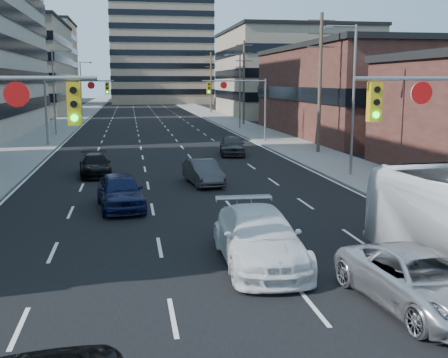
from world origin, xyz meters
TOP-DOWN VIEW (x-y plane):
  - road_surface at (0.00, 130.00)m, footprint 18.00×300.00m
  - sidewalk_left at (-11.50, 130.00)m, footprint 5.00×300.00m
  - sidewalk_right at (11.50, 130.00)m, footprint 5.00×300.00m
  - office_left_far at (-24.00, 100.00)m, footprint 20.00×30.00m
  - storefront_right_mid at (24.00, 50.00)m, footprint 20.00×30.00m
  - office_right_far at (25.00, 88.00)m, footprint 22.00×28.00m
  - bg_block_left at (-28.00, 140.00)m, footprint 24.00×24.00m
  - bg_block_right at (32.00, 130.00)m, footprint 22.00×22.00m
  - signal_far_left at (-7.68, 45.00)m, footprint 6.09×0.33m
  - signal_far_right at (7.68, 45.00)m, footprint 6.09×0.33m
  - utility_pole_block at (12.20, 36.00)m, footprint 2.20×0.28m
  - utility_pole_midblock at (12.20, 66.00)m, footprint 2.20×0.28m
  - utility_pole_distant at (12.20, 96.00)m, footprint 2.20×0.28m
  - streetlight_left_mid at (-10.34, 55.00)m, footprint 2.03×0.22m
  - streetlight_left_far at (-10.34, 90.00)m, footprint 2.03×0.22m
  - streetlight_right_near at (10.34, 25.00)m, footprint 2.03×0.22m
  - streetlight_right_far at (10.34, 60.00)m, footprint 2.03×0.22m
  - white_van at (1.22, 9.71)m, footprint 2.54×5.97m
  - silver_suv at (4.45, 5.59)m, footprint 3.04×5.51m
  - sedan_blue at (-3.22, 18.42)m, footprint 2.45×4.95m
  - sedan_grey_center at (1.29, 23.83)m, footprint 2.04×4.39m
  - sedan_black_far at (-4.88, 27.93)m, footprint 2.23×4.71m
  - sedan_grey_right at (5.20, 36.21)m, footprint 2.42×4.83m

SIDE VIEW (x-z plane):
  - road_surface at x=0.00m, z-range 0.00..0.02m
  - sidewalk_left at x=-11.50m, z-range 0.00..0.15m
  - sidewalk_right at x=11.50m, z-range 0.00..0.15m
  - sedan_black_far at x=-4.88m, z-range 0.00..1.33m
  - sedan_grey_center at x=1.29m, z-range 0.00..1.39m
  - silver_suv at x=4.45m, z-range 0.00..1.46m
  - sedan_grey_right at x=5.20m, z-range 0.00..1.58m
  - sedan_blue at x=-3.22m, z-range 0.00..1.62m
  - white_van at x=1.22m, z-range 0.00..1.72m
  - signal_far_left at x=-7.68m, z-range 1.30..7.30m
  - signal_far_right at x=7.68m, z-range 1.30..7.30m
  - storefront_right_mid at x=24.00m, z-range 0.00..9.00m
  - streetlight_left_mid at x=-10.34m, z-range 0.55..9.55m
  - streetlight_left_far at x=-10.34m, z-range 0.55..9.55m
  - streetlight_right_near at x=10.34m, z-range 0.55..9.55m
  - streetlight_right_far at x=10.34m, z-range 0.55..9.55m
  - utility_pole_block at x=12.20m, z-range 0.28..11.28m
  - utility_pole_midblock at x=12.20m, z-range 0.28..11.28m
  - utility_pole_distant at x=12.20m, z-range 0.28..11.28m
  - bg_block_right at x=32.00m, z-range 0.00..12.00m
  - office_right_far at x=25.00m, z-range 0.00..14.00m
  - office_left_far at x=-24.00m, z-range 0.00..16.00m
  - bg_block_left at x=-28.00m, z-range 0.00..20.00m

